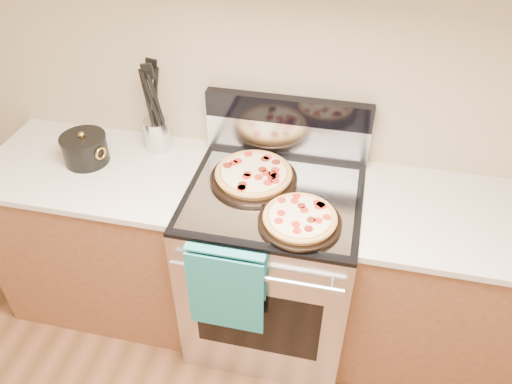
% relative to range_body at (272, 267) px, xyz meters
% --- Properties ---
extents(wall_back, '(4.00, 0.00, 4.00)m').
position_rel_range_body_xyz_m(wall_back, '(0.00, 0.35, 0.90)').
color(wall_back, tan).
rests_on(wall_back, ground).
extents(range_body, '(0.76, 0.68, 0.90)m').
position_rel_range_body_xyz_m(range_body, '(0.00, 0.00, 0.00)').
color(range_body, '#B7B7BC').
rests_on(range_body, ground).
extents(oven_window, '(0.56, 0.01, 0.40)m').
position_rel_range_body_xyz_m(oven_window, '(0.00, -0.34, 0.00)').
color(oven_window, black).
rests_on(oven_window, range_body).
extents(cooktop, '(0.76, 0.68, 0.02)m').
position_rel_range_body_xyz_m(cooktop, '(0.00, 0.00, 0.46)').
color(cooktop, black).
rests_on(cooktop, range_body).
extents(backsplash_lower, '(0.76, 0.06, 0.18)m').
position_rel_range_body_xyz_m(backsplash_lower, '(0.00, 0.31, 0.56)').
color(backsplash_lower, silver).
rests_on(backsplash_lower, cooktop).
extents(backsplash_upper, '(0.76, 0.06, 0.12)m').
position_rel_range_body_xyz_m(backsplash_upper, '(0.00, 0.31, 0.71)').
color(backsplash_upper, black).
rests_on(backsplash_upper, backsplash_lower).
extents(oven_handle, '(0.70, 0.03, 0.03)m').
position_rel_range_body_xyz_m(oven_handle, '(0.00, -0.38, 0.35)').
color(oven_handle, silver).
rests_on(oven_handle, range_body).
extents(dish_towel, '(0.32, 0.05, 0.42)m').
position_rel_range_body_xyz_m(dish_towel, '(-0.12, -0.38, 0.25)').
color(dish_towel, '#1B6A8A').
rests_on(dish_towel, oven_handle).
extents(foil_sheet, '(0.70, 0.55, 0.01)m').
position_rel_range_body_xyz_m(foil_sheet, '(0.00, -0.03, 0.47)').
color(foil_sheet, gray).
rests_on(foil_sheet, cooktop).
extents(cabinet_left, '(1.00, 0.62, 0.88)m').
position_rel_range_body_xyz_m(cabinet_left, '(-0.88, 0.03, -0.01)').
color(cabinet_left, brown).
rests_on(cabinet_left, ground).
extents(countertop_left, '(1.02, 0.64, 0.03)m').
position_rel_range_body_xyz_m(countertop_left, '(-0.88, 0.03, 0.45)').
color(countertop_left, beige).
rests_on(countertop_left, cabinet_left).
extents(cabinet_right, '(1.00, 0.62, 0.88)m').
position_rel_range_body_xyz_m(cabinet_right, '(0.88, 0.03, -0.01)').
color(cabinet_right, brown).
rests_on(cabinet_right, ground).
extents(countertop_right, '(1.02, 0.64, 0.03)m').
position_rel_range_body_xyz_m(countertop_right, '(0.88, 0.03, 0.45)').
color(countertop_right, beige).
rests_on(countertop_right, cabinet_right).
extents(pepperoni_pizza_back, '(0.50, 0.50, 0.05)m').
position_rel_range_body_xyz_m(pepperoni_pizza_back, '(-0.11, 0.07, 0.50)').
color(pepperoni_pizza_back, '#A66B32').
rests_on(pepperoni_pizza_back, foil_sheet).
extents(pepperoni_pizza_front, '(0.43, 0.43, 0.04)m').
position_rel_range_body_xyz_m(pepperoni_pizza_front, '(0.14, -0.17, 0.50)').
color(pepperoni_pizza_front, '#A66B32').
rests_on(pepperoni_pizza_front, foil_sheet).
extents(utensil_crock, '(0.14, 0.14, 0.16)m').
position_rel_range_body_xyz_m(utensil_crock, '(-0.62, 0.24, 0.54)').
color(utensil_crock, silver).
rests_on(utensil_crock, countertop_left).
extents(saucepan, '(0.26, 0.26, 0.12)m').
position_rel_range_body_xyz_m(saucepan, '(-0.91, 0.06, 0.52)').
color(saucepan, black).
rests_on(saucepan, countertop_left).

